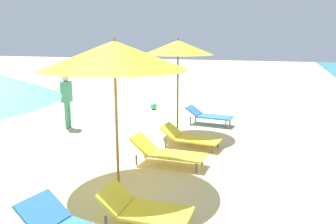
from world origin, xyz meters
TOP-DOWN VIEW (x-y plane):
  - umbrella_second at (0.00, 3.58)m, footprint 2.50×2.50m
  - lounger_second_shoreside at (0.56, 4.69)m, footprint 1.53×0.58m
  - lounger_second_inland at (1.03, 2.30)m, footprint 1.25×0.62m
  - umbrella_farthest at (0.06, 7.09)m, footprint 1.88×1.88m
  - lounger_farthest_shoreside at (0.68, 8.30)m, footprint 1.42×0.70m
  - lounger_farthest_inland at (0.70, 6.01)m, footprint 1.47×0.73m
  - person_walking_near at (-3.10, 6.59)m, footprint 0.30×0.40m
  - beach_ball at (-1.71, 9.89)m, footprint 0.24×0.24m

SIDE VIEW (x-z plane):
  - beach_ball at x=-1.71m, z-range 0.00..0.24m
  - lounger_farthest_inland at x=0.70m, z-range 0.00..0.49m
  - lounger_second_shoreside at x=0.56m, z-range -0.01..0.57m
  - lounger_second_inland at x=1.03m, z-range 0.02..0.55m
  - lounger_farthest_shoreside at x=0.68m, z-range 0.03..0.56m
  - person_walking_near at x=-3.10m, z-range 0.16..1.74m
  - umbrella_second at x=0.00m, z-range 0.99..3.57m
  - umbrella_farthest at x=0.06m, z-range 1.04..3.61m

